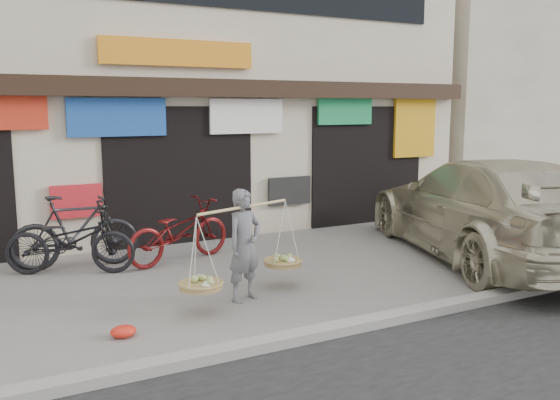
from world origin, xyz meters
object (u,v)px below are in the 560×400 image
street_vendor (245,250)px  bike_1 (75,232)px  bike_0 (70,241)px  bike_2 (179,231)px  suv (487,208)px

street_vendor → bike_1: street_vendor is taller
bike_0 → bike_2: (1.80, -0.09, 0.00)m
street_vendor → suv: bearing=-17.6°
suv → bike_0: bearing=-1.6°
bike_1 → suv: (6.63, -2.70, 0.28)m
bike_0 → bike_1: bearing=1.5°
bike_1 → bike_2: 1.72m
bike_0 → suv: size_ratio=0.31×
bike_1 → suv: suv is taller
bike_0 → suv: 7.18m
bike_2 → street_vendor: bearing=165.9°
street_vendor → bike_1: bearing=103.1°
bike_2 → bike_0: bearing=69.5°
suv → bike_1: bearing=-4.4°
bike_0 → suv: (6.77, -2.38, 0.36)m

